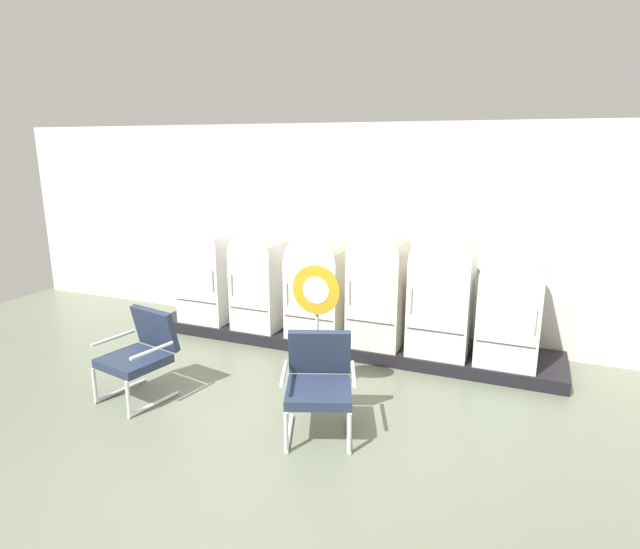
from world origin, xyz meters
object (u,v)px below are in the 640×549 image
Objects in this scene: refrigerator_2 at (318,282)px; refrigerator_4 at (442,289)px; refrigerator_5 at (510,302)px; refrigerator_3 at (378,282)px; armchair_right at (319,380)px; refrigerator_1 at (260,276)px; armchair_left at (141,351)px; refrigerator_0 at (209,267)px; sign_stand at (317,331)px.

refrigerator_4 reaches higher than refrigerator_2.
refrigerator_4 is 1.11× the size of refrigerator_5.
refrigerator_3 reaches higher than refrigerator_2.
armchair_right is (0.01, -1.95, -0.44)m from refrigerator_3.
refrigerator_5 is at bearing 0.36° from refrigerator_1.
armchair_left is at bearing -143.63° from refrigerator_4.
refrigerator_3 reaches higher than armchair_right.
refrigerator_3 is 1.54m from refrigerator_5.
refrigerator_5 is 1.47× the size of armchair_left.
refrigerator_4 is at bearing 68.71° from armchair_right.
refrigerator_3 reaches higher than refrigerator_5.
refrigerator_1 reaches higher than armchair_right.
refrigerator_0 is 0.95× the size of refrigerator_4.
refrigerator_3 is (0.80, -0.01, 0.09)m from refrigerator_2.
refrigerator_0 reaches higher than refrigerator_1.
refrigerator_0 is at bearing 179.27° from refrigerator_3.
refrigerator_3 is at bearing -179.08° from refrigerator_5.
refrigerator_5 is at bearing 30.22° from armchair_left.
refrigerator_0 is 1.56× the size of armchair_right.
refrigerator_0 reaches higher than armchair_right.
armchair_left is 1.98m from armchair_right.
refrigerator_2 reaches higher than armchair_right.
refrigerator_2 is 2.15m from armchair_right.
armchair_left is (-2.74, -2.02, -0.44)m from refrigerator_4.
armchair_left is 1.85m from sign_stand.
refrigerator_1 is at bearing -179.64° from refrigerator_5.
refrigerator_0 is at bearing 178.13° from refrigerator_1.
refrigerator_0 is 1.56× the size of armchair_left.
refrigerator_3 reaches higher than refrigerator_0.
refrigerator_0 is 1.68m from refrigerator_2.
refrigerator_4 is (2.43, -0.00, 0.07)m from refrigerator_1.
sign_stand is (0.55, -1.38, -0.12)m from refrigerator_2.
refrigerator_3 is 0.77m from refrigerator_4.
refrigerator_2 is 1.00× the size of refrigerator_5.
refrigerator_0 reaches higher than refrigerator_5.
refrigerator_0 is 4.02m from refrigerator_5.
refrigerator_0 is 0.83m from refrigerator_1.
refrigerator_2 is 1.47× the size of armchair_left.
refrigerator_4 reaches higher than refrigerator_0.
armchair_left is at bearing -149.78° from refrigerator_5.
refrigerator_2 is at bearing 179.67° from refrigerator_4.
refrigerator_1 is (0.82, -0.03, -0.03)m from refrigerator_0.
refrigerator_2 is at bearing -179.64° from refrigerator_5.
refrigerator_2 is (0.85, 0.01, -0.01)m from refrigerator_1.
armchair_right is at bearing -38.49° from refrigerator_0.
refrigerator_2 reaches higher than sign_stand.
sign_stand is at bearing 114.49° from armchair_right.
refrigerator_0 is at bearing 104.02° from armchair_left.
armchair_left is (-3.51, -2.04, -0.36)m from refrigerator_5.
sign_stand is at bearing -142.16° from refrigerator_5.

